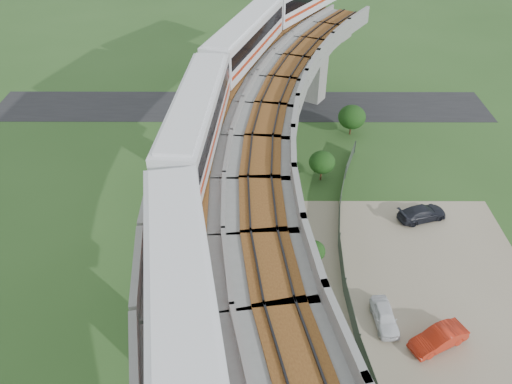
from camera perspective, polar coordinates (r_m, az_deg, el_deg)
ground at (r=38.00m, az=-2.95°, el=-11.30°), size 160.00×160.00×0.00m
dirt_lot at (r=38.55m, az=18.75°, el=-12.97°), size 18.00×26.00×0.04m
asphalt_road at (r=62.15m, az=-1.71°, el=9.78°), size 60.00×8.00×0.03m
viaduct at (r=31.84m, az=3.46°, el=-0.38°), size 19.58×73.98×11.40m
metro_train at (r=39.33m, az=-0.87°, el=12.89°), size 16.68×60.31×3.64m
fence at (r=38.19m, az=12.04°, el=-10.35°), size 3.87×38.73×1.50m
tree_0 at (r=56.10m, az=10.90°, el=8.41°), size 3.02×3.02×3.45m
tree_1 at (r=48.02m, az=7.55°, el=3.39°), size 2.51×2.51×3.12m
tree_2 at (r=38.44m, az=6.58°, el=-6.73°), size 1.84×1.84×2.72m
tree_3 at (r=32.05m, az=8.13°, el=-17.31°), size 3.05×3.05×3.78m
car_white at (r=36.70m, az=14.50°, el=-13.62°), size 1.69×3.68×1.22m
car_red at (r=36.48m, az=20.15°, el=-15.42°), size 4.33×3.11×1.36m
car_dark at (r=45.96m, az=18.45°, el=-2.30°), size 4.73×3.06×1.27m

